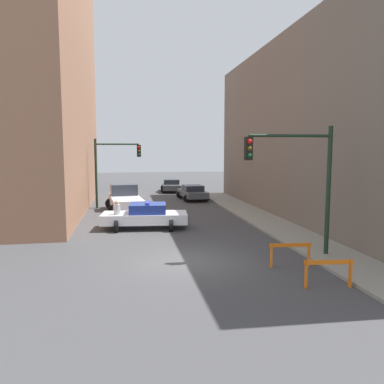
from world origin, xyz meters
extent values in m
plane|color=#424244|center=(0.00, 0.00, 0.00)|extent=(120.00, 120.00, 0.00)
cube|color=gray|center=(6.20, 0.00, 0.06)|extent=(2.40, 44.00, 0.12)
cube|color=#6B6056|center=(13.40, 8.00, 5.77)|extent=(12.00, 28.00, 11.55)
cylinder|color=black|center=(5.90, -0.30, 2.72)|extent=(0.18, 0.18, 5.20)
cylinder|color=black|center=(4.20, -0.30, 4.92)|extent=(3.40, 0.12, 0.12)
cube|color=black|center=(2.50, -0.30, 4.42)|extent=(0.30, 0.22, 0.90)
sphere|color=red|center=(2.50, -0.44, 4.69)|extent=(0.18, 0.18, 0.18)
sphere|color=#4C3D0C|center=(2.50, -0.44, 4.42)|extent=(0.18, 0.18, 0.18)
sphere|color=#0C4219|center=(2.50, -0.44, 4.15)|extent=(0.18, 0.18, 0.18)
cylinder|color=black|center=(-4.40, 14.57, 2.60)|extent=(0.18, 0.18, 5.20)
cylinder|color=black|center=(-2.80, 14.57, 4.80)|extent=(3.20, 0.12, 0.12)
cube|color=black|center=(-1.20, 14.57, 4.30)|extent=(0.30, 0.22, 0.90)
sphere|color=red|center=(-1.20, 14.42, 4.57)|extent=(0.18, 0.18, 0.18)
sphere|color=#4C3D0C|center=(-1.20, 14.42, 4.30)|extent=(0.18, 0.18, 0.18)
sphere|color=#0C4219|center=(-1.20, 14.42, 4.03)|extent=(0.18, 0.18, 0.18)
cube|color=white|center=(-1.20, 6.54, 0.60)|extent=(4.85, 2.29, 0.55)
cube|color=navy|center=(-1.01, 6.52, 1.14)|extent=(2.12, 1.81, 0.52)
cylinder|color=black|center=(-2.73, 5.83, 0.33)|extent=(0.28, 0.68, 0.66)
cylinder|color=black|center=(-2.57, 7.52, 0.33)|extent=(0.28, 0.68, 0.66)
cylinder|color=black|center=(0.17, 5.55, 0.33)|extent=(0.28, 0.68, 0.66)
cylinder|color=black|center=(0.33, 7.24, 0.33)|extent=(0.28, 0.68, 0.66)
cube|color=#2633BF|center=(-1.01, 6.52, 1.46)|extent=(0.33, 1.40, 0.12)
cube|color=silver|center=(-2.27, 12.38, 0.75)|extent=(2.57, 5.58, 0.70)
cube|color=#2D333D|center=(-2.38, 13.45, 1.50)|extent=(2.01, 1.92, 0.80)
cylinder|color=black|center=(-3.36, 13.95, 0.40)|extent=(0.82, 0.34, 0.80)
cylinder|color=black|center=(-1.53, 14.14, 0.40)|extent=(0.82, 0.34, 0.80)
cylinder|color=black|center=(-3.00, 10.62, 0.40)|extent=(0.82, 0.34, 0.80)
cylinder|color=black|center=(-1.17, 10.81, 0.40)|extent=(0.82, 0.34, 0.80)
cube|color=#474C51|center=(3.51, 18.00, 0.57)|extent=(2.16, 4.44, 0.52)
cube|color=#232833|center=(3.53, 17.83, 1.07)|extent=(1.73, 1.93, 0.48)
cylinder|color=black|center=(2.58, 19.26, 0.31)|extent=(0.64, 0.27, 0.62)
cylinder|color=black|center=(4.23, 19.40, 0.31)|extent=(0.64, 0.27, 0.62)
cylinder|color=black|center=(2.80, 16.60, 0.31)|extent=(0.64, 0.27, 0.62)
cylinder|color=black|center=(4.45, 16.74, 0.31)|extent=(0.64, 0.27, 0.62)
cube|color=#474C51|center=(2.46, 24.77, 0.57)|extent=(2.16, 4.44, 0.52)
cube|color=#232833|center=(2.45, 24.60, 1.07)|extent=(1.73, 1.93, 0.48)
cylinder|color=black|center=(1.75, 26.17, 0.31)|extent=(0.64, 0.27, 0.62)
cylinder|color=black|center=(3.40, 26.03, 0.31)|extent=(0.64, 0.27, 0.62)
cylinder|color=black|center=(1.52, 23.51, 0.31)|extent=(0.64, 0.27, 0.62)
cylinder|color=black|center=(3.17, 23.37, 0.31)|extent=(0.64, 0.27, 0.62)
cylinder|color=black|center=(-2.69, 6.21, 0.41)|extent=(0.29, 0.29, 0.82)
cylinder|color=#B2B2B7|center=(-2.69, 6.21, 1.13)|extent=(0.38, 0.38, 0.62)
sphere|color=tan|center=(-2.69, 6.21, 1.55)|extent=(0.23, 0.23, 0.22)
cube|color=orange|center=(4.13, -3.56, 0.83)|extent=(1.60, 0.23, 0.14)
cube|color=orange|center=(3.42, -3.48, 0.45)|extent=(0.07, 0.16, 0.90)
cube|color=orange|center=(4.85, -3.64, 0.45)|extent=(0.07, 0.16, 0.90)
cube|color=orange|center=(3.85, -1.34, 0.83)|extent=(1.60, 0.19, 0.14)
cube|color=orange|center=(3.14, -1.27, 0.45)|extent=(0.06, 0.16, 0.90)
cube|color=orange|center=(4.57, -1.40, 0.45)|extent=(0.06, 0.16, 0.90)
camera|label=1|loc=(-2.11, -14.16, 4.36)|focal=35.00mm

